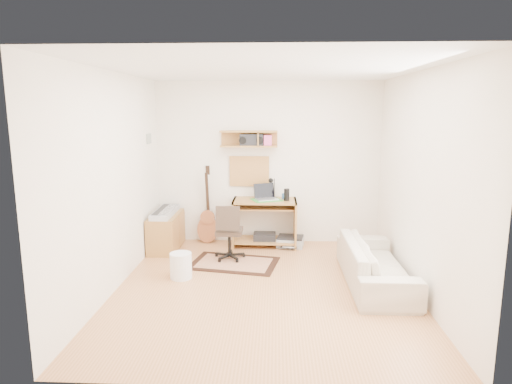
{
  "coord_description": "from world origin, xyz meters",
  "views": [
    {
      "loc": [
        0.13,
        -5.15,
        2.15
      ],
      "look_at": [
        -0.15,
        1.05,
        1.0
      ],
      "focal_mm": 31.21,
      "sensor_mm": 36.0,
      "label": 1
    }
  ],
  "objects_px": {
    "cabinet": "(166,232)",
    "task_chair": "(229,231)",
    "sofa": "(376,256)",
    "desk": "(265,223)",
    "printer": "(290,241)"
  },
  "relations": [
    {
      "from": "task_chair",
      "to": "sofa",
      "type": "height_order",
      "value": "task_chair"
    },
    {
      "from": "desk",
      "to": "sofa",
      "type": "height_order",
      "value": "desk"
    },
    {
      "from": "desk",
      "to": "cabinet",
      "type": "distance_m",
      "value": 1.56
    },
    {
      "from": "cabinet",
      "to": "sofa",
      "type": "bearing_deg",
      "value": -23.64
    },
    {
      "from": "printer",
      "to": "sofa",
      "type": "height_order",
      "value": "sofa"
    },
    {
      "from": "task_chair",
      "to": "printer",
      "type": "relative_size",
      "value": 2.03
    },
    {
      "from": "cabinet",
      "to": "sofa",
      "type": "relative_size",
      "value": 0.5
    },
    {
      "from": "desk",
      "to": "printer",
      "type": "height_order",
      "value": "desk"
    },
    {
      "from": "task_chair",
      "to": "sofa",
      "type": "xyz_separation_m",
      "value": [
        1.92,
        -0.84,
        -0.06
      ]
    },
    {
      "from": "cabinet",
      "to": "sofa",
      "type": "xyz_separation_m",
      "value": [
        2.96,
        -1.3,
        0.08
      ]
    },
    {
      "from": "desk",
      "to": "cabinet",
      "type": "height_order",
      "value": "desk"
    },
    {
      "from": "sofa",
      "to": "task_chair",
      "type": "bearing_deg",
      "value": 66.36
    },
    {
      "from": "cabinet",
      "to": "task_chair",
      "type": "bearing_deg",
      "value": -23.63
    },
    {
      "from": "desk",
      "to": "printer",
      "type": "distance_m",
      "value": 0.5
    },
    {
      "from": "desk",
      "to": "cabinet",
      "type": "xyz_separation_m",
      "value": [
        -1.54,
        -0.23,
        -0.1
      ]
    }
  ]
}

